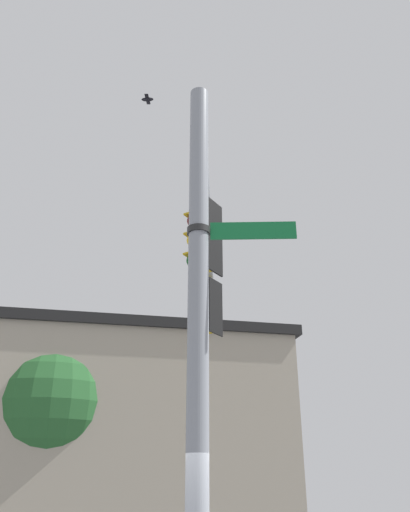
# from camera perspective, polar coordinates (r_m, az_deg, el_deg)

# --- Properties ---
(signal_pole) EXTENTS (0.24, 0.24, 7.12)m
(signal_pole) POSITION_cam_1_polar(r_m,az_deg,el_deg) (5.87, -0.77, -10.14)
(signal_pole) COLOR gray
(signal_pole) RESTS_ON ground
(mast_arm) EXTENTS (5.00, 3.04, 0.20)m
(mast_arm) POSITION_cam_1_polar(r_m,az_deg,el_deg) (9.60, 0.06, 3.55)
(mast_arm) COLOR gray
(traffic_light_nearest_pole) EXTENTS (0.54, 0.49, 1.31)m
(traffic_light_nearest_pole) POSITION_cam_1_polar(r_m,az_deg,el_deg) (8.29, -0.28, 2.00)
(traffic_light_nearest_pole) COLOR black
(traffic_light_mid_inner) EXTENTS (0.54, 0.49, 1.31)m
(traffic_light_mid_inner) POSITION_cam_1_polar(r_m,az_deg,el_deg) (11.61, 0.35, -5.62)
(traffic_light_mid_inner) COLOR black
(street_name_sign) EXTENTS (0.75, 1.16, 0.22)m
(street_name_sign) POSITION_cam_1_polar(r_m,az_deg,el_deg) (6.36, 2.43, 2.71)
(street_name_sign) COLOR #147238
(bird_flying) EXTENTS (0.36, 0.28, 0.08)m
(bird_flying) POSITION_cam_1_polar(r_m,az_deg,el_deg) (12.03, -6.23, 16.46)
(bird_flying) COLOR black
(storefront_building) EXTENTS (10.98, 11.04, 6.60)m
(storefront_building) POSITION_cam_1_polar(r_m,az_deg,el_deg) (17.32, -8.64, -19.66)
(storefront_building) COLOR #A89E89
(storefront_building) RESTS_ON ground
(tree_by_storefront) EXTENTS (3.78, 3.78, 6.12)m
(tree_by_storefront) POSITION_cam_1_polar(r_m,az_deg,el_deg) (16.00, -16.02, -15.47)
(tree_by_storefront) COLOR #4C3823
(tree_by_storefront) RESTS_ON ground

